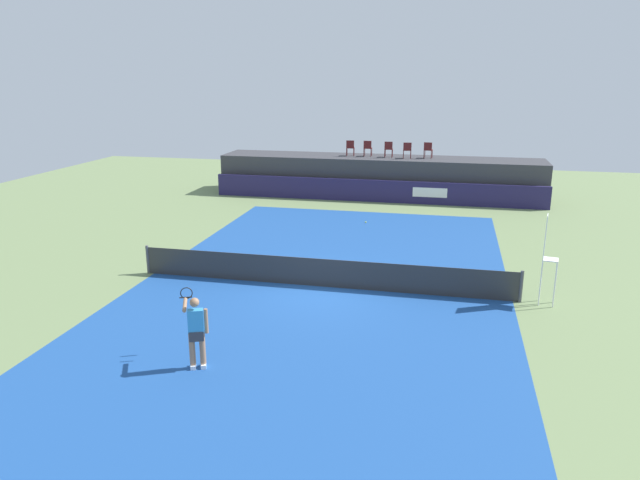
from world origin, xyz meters
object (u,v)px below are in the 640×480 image
spectator_chair_left (368,148)px  spectator_chair_center (389,149)px  tennis_player (196,330)px  tennis_ball (366,222)px  spectator_chair_far_right (428,149)px  spectator_chair_far_left (350,147)px  spectator_chair_right (407,150)px  net_post_far (521,287)px  umpire_chair (547,254)px  net_post_near (148,259)px

spectator_chair_left → spectator_chair_center: (1.20, -0.17, 0.00)m
spectator_chair_left → tennis_player: size_ratio=0.50×
tennis_ball → tennis_player: bearing=-97.3°
spectator_chair_left → spectator_chair_far_right: bearing=-1.3°
spectator_chair_center → tennis_player: spectator_chair_center is taller
spectator_chair_center → spectator_chair_far_left: bearing=176.8°
spectator_chair_center → tennis_ball: 7.01m
spectator_chair_right → spectator_chair_far_right: (1.12, 0.31, 0.00)m
net_post_far → tennis_player: (-7.90, -5.98, 0.46)m
umpire_chair → tennis_ball: umpire_chair is taller
spectator_chair_right → umpire_chair: size_ratio=0.32×
spectator_chair_center → umpire_chair: 16.53m
spectator_chair_far_left → net_post_far: 17.41m
spectator_chair_left → net_post_near: 16.49m
spectator_chair_left → net_post_near: spectator_chair_left is taller
spectator_chair_far_left → spectator_chair_center: (2.19, -0.12, 0.00)m
spectator_chair_far_right → spectator_chair_center: bearing=-177.6°
tennis_player → tennis_ball: tennis_player is taller
spectator_chair_far_left → umpire_chair: (8.55, -15.33, -1.11)m
spectator_chair_far_right → spectator_chair_left: bearing=178.7°
net_post_far → tennis_ball: 10.63m
spectator_chair_right → tennis_ball: size_ratio=13.06×
umpire_chair → net_post_far: (-0.64, -0.02, -1.09)m
net_post_near → tennis_player: size_ratio=0.56×
spectator_chair_far_right → spectator_chair_far_left: bearing=179.6°
net_post_near → spectator_chair_far_left: bearing=73.7°
spectator_chair_right → net_post_near: 17.02m
spectator_chair_center → spectator_chair_far_right: same height
net_post_near → tennis_ball: 10.84m
spectator_chair_left → spectator_chair_far_left: bearing=-177.2°
spectator_chair_left → spectator_chair_far_right: 3.37m
spectator_chair_center → tennis_player: bearing=-95.8°
spectator_chair_left → tennis_ball: (0.91, -6.65, -2.66)m
spectator_chair_center → tennis_player: size_ratio=0.50×
spectator_chair_center → net_post_far: (5.73, -15.23, -2.19)m
spectator_chair_center → spectator_chair_right: size_ratio=1.00×
spectator_chair_far_left → spectator_chair_center: bearing=-3.2°
umpire_chair → net_post_far: bearing=-178.4°
spectator_chair_right → net_post_near: spectator_chair_right is taller
spectator_chair_center → net_post_near: 16.77m
spectator_chair_center → spectator_chair_far_right: (2.17, 0.09, 0.00)m
net_post_far → tennis_player: 9.92m
spectator_chair_right → net_post_far: spectator_chair_right is taller
spectator_chair_right → umpire_chair: (5.32, -14.99, -1.11)m
net_post_near → net_post_far: 12.40m
spectator_chair_far_right → tennis_player: (-4.34, -21.30, -1.73)m
spectator_chair_right → tennis_player: bearing=-98.7°
spectator_chair_center → net_post_far: size_ratio=0.89×
spectator_chair_left → umpire_chair: bearing=-63.8°
net_post_far → spectator_chair_left: bearing=114.2°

